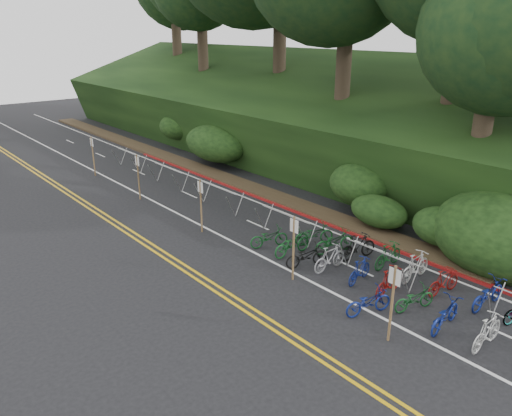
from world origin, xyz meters
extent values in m
plane|color=black|center=(0.00, 0.00, 0.00)|extent=(120.00, 120.00, 0.00)
cube|color=gold|center=(-2.15, 10.00, 0.00)|extent=(0.12, 80.00, 0.01)
cube|color=gold|center=(-1.85, 10.00, 0.00)|extent=(0.12, 80.00, 0.01)
cube|color=silver|center=(1.00, 10.00, 0.00)|extent=(0.12, 80.00, 0.01)
cube|color=silver|center=(5.20, 10.00, 0.00)|extent=(0.12, 80.00, 0.01)
cube|color=silver|center=(3.10, 4.00, 0.00)|extent=(0.10, 1.60, 0.01)
cube|color=silver|center=(3.10, 10.00, 0.00)|extent=(0.10, 1.60, 0.01)
cube|color=silver|center=(3.10, 16.00, 0.00)|extent=(0.10, 1.60, 0.01)
cube|color=silver|center=(3.10, 22.00, 0.00)|extent=(0.10, 1.60, 0.01)
cube|color=silver|center=(3.10, 28.00, 0.00)|extent=(0.10, 1.60, 0.01)
cube|color=silver|center=(3.10, 34.00, 0.00)|extent=(0.10, 1.60, 0.01)
cube|color=maroon|center=(5.70, 12.00, 0.05)|extent=(0.25, 28.00, 0.10)
cube|color=black|center=(13.50, 22.00, 2.80)|extent=(12.32, 44.00, 9.11)
cube|color=#382819|center=(6.40, 22.00, 0.08)|extent=(1.40, 44.00, 0.16)
ellipsoid|color=#284C19|center=(7.20, 3.00, 1.04)|extent=(2.00, 2.80, 1.60)
ellipsoid|color=#284C19|center=(8.00, 8.00, 1.55)|extent=(2.60, 3.64, 2.08)
ellipsoid|color=#284C19|center=(9.20, 14.00, 1.99)|extent=(2.20, 3.08, 1.76)
ellipsoid|color=#284C19|center=(7.80, 20.00, 1.56)|extent=(3.00, 4.20, 2.40)
ellipsoid|color=#284C19|center=(8.50, 26.00, 1.73)|extent=(2.40, 3.36, 1.92)
ellipsoid|color=#284C19|center=(9.80, 30.00, 2.41)|extent=(2.80, 3.92, 2.24)
ellipsoid|color=#284C19|center=(7.00, 6.00, 0.90)|extent=(1.80, 2.52, 1.44)
ellipsoid|color=#284C19|center=(10.00, 18.00, 2.60)|extent=(3.20, 4.48, 2.56)
ellipsoid|color=black|center=(8.00, 0.50, 1.21)|extent=(5.28, 6.16, 3.52)
cylinder|color=#2D2319|center=(9.50, 3.00, 4.10)|extent=(0.81, 0.81, 5.80)
ellipsoid|color=black|center=(9.50, 3.00, 9.37)|extent=(7.93, 7.93, 7.53)
cylinder|color=#2D2319|center=(12.00, 6.00, 6.37)|extent=(0.88, 0.88, 7.13)
cylinder|color=#2D2319|center=(11.00, 12.00, 5.84)|extent=(0.86, 0.86, 6.69)
cylinder|color=#2D2319|center=(13.50, 20.00, 6.99)|extent=(0.90, 0.90, 7.58)
cylinder|color=#2D2319|center=(12.50, 28.00, 5.92)|extent=(0.83, 0.83, 6.24)
cylinder|color=#2D2319|center=(15.00, 36.00, 7.07)|extent=(0.88, 0.88, 7.13)
cylinder|color=#969697|center=(3.28, -1.09, 0.60)|extent=(0.60, 0.04, 1.18)
cylinder|color=#969697|center=(3.84, -1.09, 0.60)|extent=(0.60, 0.04, 1.18)
cylinder|color=#969697|center=(3.00, 3.00, 1.15)|extent=(0.05, 3.00, 0.05)
cylinder|color=#969697|center=(2.72, 1.60, 0.57)|extent=(0.58, 0.04, 1.13)
cylinder|color=#969697|center=(3.28, 1.60, 0.57)|extent=(0.58, 0.04, 1.13)
cylinder|color=#969697|center=(2.72, 4.40, 0.57)|extent=(0.58, 0.04, 1.13)
cylinder|color=#969697|center=(3.28, 4.40, 0.57)|extent=(0.58, 0.04, 1.13)
cylinder|color=#969697|center=(3.00, 8.00, 1.15)|extent=(0.05, 3.00, 0.05)
cylinder|color=#969697|center=(2.72, 6.60, 0.57)|extent=(0.58, 0.04, 1.13)
cylinder|color=#969697|center=(3.28, 6.60, 0.57)|extent=(0.58, 0.04, 1.13)
cylinder|color=#969697|center=(2.72, 9.40, 0.57)|extent=(0.58, 0.04, 1.13)
cylinder|color=#969697|center=(3.28, 9.40, 0.57)|extent=(0.58, 0.04, 1.13)
cylinder|color=#969697|center=(3.00, 13.00, 1.15)|extent=(0.05, 3.00, 0.05)
cylinder|color=#969697|center=(2.72, 11.60, 0.57)|extent=(0.58, 0.04, 1.13)
cylinder|color=#969697|center=(3.28, 11.60, 0.57)|extent=(0.58, 0.04, 1.13)
cylinder|color=#969697|center=(2.72, 14.40, 0.57)|extent=(0.58, 0.04, 1.13)
cylinder|color=#969697|center=(3.28, 14.40, 0.57)|extent=(0.58, 0.04, 1.13)
cylinder|color=#969697|center=(3.00, 18.00, 1.15)|extent=(0.05, 3.00, 0.05)
cylinder|color=#969697|center=(2.72, 16.60, 0.57)|extent=(0.58, 0.04, 1.13)
cylinder|color=#969697|center=(3.28, 16.60, 0.57)|extent=(0.58, 0.04, 1.13)
cylinder|color=#969697|center=(2.72, 19.40, 0.57)|extent=(0.58, 0.04, 1.13)
cylinder|color=#969697|center=(3.28, 19.40, 0.57)|extent=(0.58, 0.04, 1.13)
cylinder|color=#969697|center=(3.00, 23.00, 1.15)|extent=(0.05, 3.00, 0.05)
cylinder|color=#969697|center=(2.72, 21.60, 0.57)|extent=(0.58, 0.04, 1.13)
cylinder|color=#969697|center=(3.28, 21.60, 0.57)|extent=(0.58, 0.04, 1.13)
cylinder|color=#969697|center=(2.72, 24.40, 0.57)|extent=(0.58, 0.04, 1.13)
cylinder|color=#969697|center=(3.28, 24.40, 0.57)|extent=(0.58, 0.04, 1.13)
cylinder|color=brown|center=(0.13, 0.38, 1.24)|extent=(0.08, 0.08, 2.49)
cube|color=silver|center=(0.13, 0.38, 2.14)|extent=(0.02, 0.40, 0.50)
cylinder|color=brown|center=(0.60, 5.00, 1.25)|extent=(0.08, 0.08, 2.50)
cube|color=silver|center=(0.60, 5.00, 2.15)|extent=(0.02, 0.40, 0.50)
cylinder|color=brown|center=(0.60, 11.00, 1.25)|extent=(0.08, 0.08, 2.50)
cube|color=silver|center=(0.60, 11.00, 2.15)|extent=(0.02, 0.40, 0.50)
cylinder|color=brown|center=(0.60, 17.00, 1.25)|extent=(0.08, 0.08, 2.50)
cube|color=silver|center=(0.60, 17.00, 2.15)|extent=(0.02, 0.40, 0.50)
cylinder|color=brown|center=(0.60, 23.00, 1.25)|extent=(0.08, 0.08, 2.50)
cube|color=silver|center=(0.60, 23.00, 2.15)|extent=(0.02, 0.40, 0.50)
imported|color=navy|center=(0.84, 1.71, 0.45)|extent=(1.05, 1.81, 0.90)
imported|color=beige|center=(2.04, -1.64, 0.52)|extent=(0.53, 1.75, 1.04)
imported|color=navy|center=(1.99, -0.33, 0.48)|extent=(0.86, 1.90, 0.96)
imported|color=navy|center=(4.24, -0.57, 0.50)|extent=(0.72, 1.90, 0.99)
imported|color=#144C1E|center=(2.21, 0.90, 0.42)|extent=(0.97, 1.68, 0.84)
imported|color=maroon|center=(3.92, 0.85, 0.48)|extent=(0.65, 1.64, 0.96)
imported|color=maroon|center=(2.40, 2.05, 0.51)|extent=(0.65, 1.74, 1.02)
imported|color=beige|center=(4.07, 2.10, 0.55)|extent=(0.59, 1.84, 1.10)
imported|color=navy|center=(2.36, 3.31, 0.47)|extent=(0.71, 1.61, 0.93)
imported|color=#144C1E|center=(4.16, 3.36, 0.51)|extent=(0.51, 1.69, 1.01)
imported|color=#9E9EA3|center=(2.23, 4.65, 0.51)|extent=(0.48, 1.70, 1.02)
imported|color=black|center=(3.83, 4.61, 0.54)|extent=(0.86, 1.86, 1.08)
imported|color=black|center=(1.75, 5.45, 0.46)|extent=(1.14, 1.86, 0.92)
imported|color=#144C1E|center=(3.58, 5.63, 0.49)|extent=(1.05, 1.97, 0.98)
imported|color=#144C1E|center=(2.07, 6.58, 0.49)|extent=(0.70, 1.87, 0.98)
imported|color=#144C1E|center=(3.56, 6.76, 0.46)|extent=(1.23, 1.86, 0.92)
imported|color=#144C1E|center=(1.86, 7.78, 0.45)|extent=(1.13, 1.80, 0.89)
camera|label=1|loc=(-11.08, -6.83, 8.85)|focal=35.00mm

